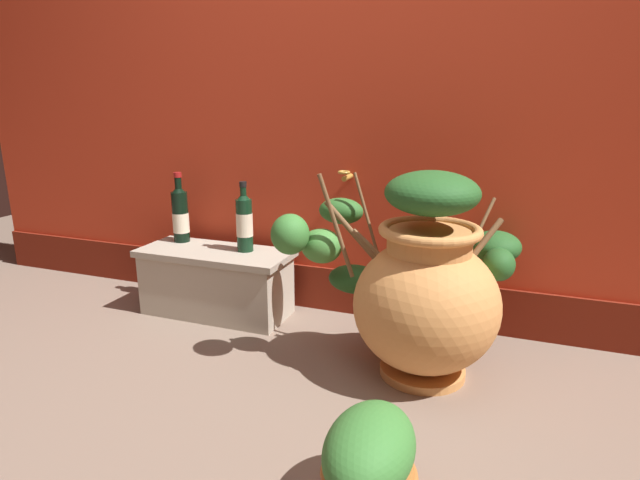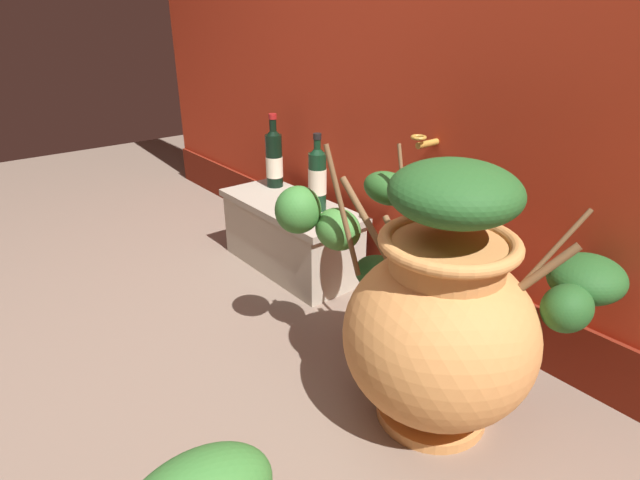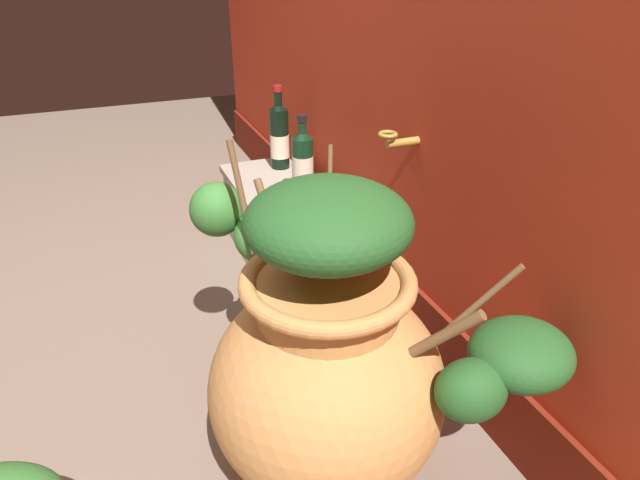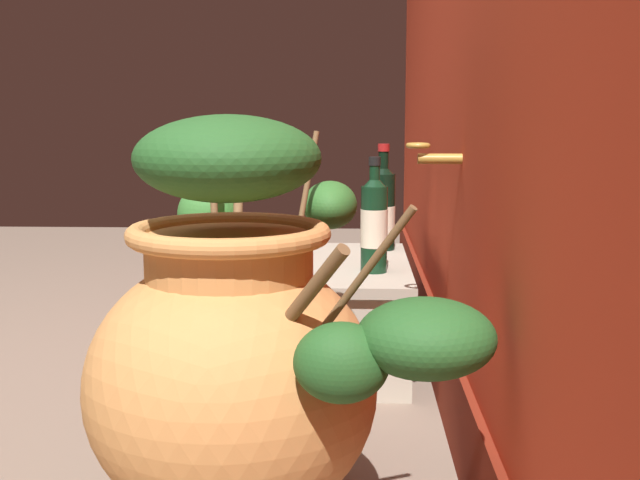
# 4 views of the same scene
# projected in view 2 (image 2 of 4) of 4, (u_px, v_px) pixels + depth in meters

# --- Properties ---
(ground_plane) EXTENTS (7.00, 7.00, 0.00)m
(ground_plane) POSITION_uv_depth(u_px,v_px,m) (173.00, 427.00, 1.50)
(ground_plane) COLOR #7A6656
(terracotta_urn) EXTENTS (0.88, 0.72, 0.78)m
(terracotta_urn) POSITION_uv_depth(u_px,v_px,m) (440.00, 311.00, 1.43)
(terracotta_urn) COLOR #D68E4C
(terracotta_urn) RESTS_ON ground_plane
(stone_ledge) EXTENTS (0.73, 0.31, 0.32)m
(stone_ledge) POSITION_uv_depth(u_px,v_px,m) (291.00, 233.00, 2.36)
(stone_ledge) COLOR #B2A893
(stone_ledge) RESTS_ON ground_plane
(wine_bottle_left) EXTENTS (0.08, 0.08, 0.35)m
(wine_bottle_left) POSITION_uv_depth(u_px,v_px,m) (274.00, 157.00, 2.46)
(wine_bottle_left) COLOR black
(wine_bottle_left) RESTS_ON stone_ledge
(wine_bottle_middle) EXTENTS (0.08, 0.08, 0.33)m
(wine_bottle_middle) POSITION_uv_depth(u_px,v_px,m) (317.00, 177.00, 2.17)
(wine_bottle_middle) COLOR black
(wine_bottle_middle) RESTS_ON stone_ledge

